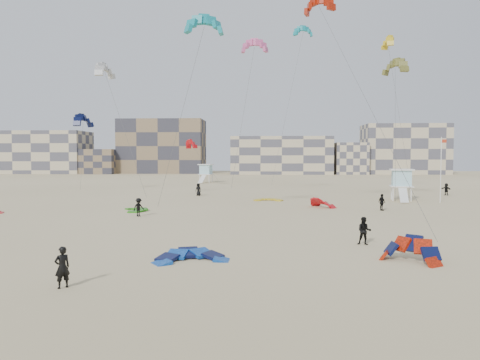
# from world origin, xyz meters

# --- Properties ---
(ground) EXTENTS (320.00, 320.00, 0.00)m
(ground) POSITION_xyz_m (0.00, 0.00, 0.00)
(ground) COLOR beige
(ground) RESTS_ON ground
(kite_ground_blue) EXTENTS (4.92, 5.07, 1.92)m
(kite_ground_blue) POSITION_xyz_m (0.90, 3.00, 0.00)
(kite_ground_blue) COLOR blue
(kite_ground_blue) RESTS_ON ground
(kite_ground_orange) EXTENTS (4.64, 4.64, 3.33)m
(kite_ground_orange) POSITION_xyz_m (13.18, 3.31, 0.00)
(kite_ground_orange) COLOR #FF2208
(kite_ground_orange) RESTS_ON ground
(kite_ground_green) EXTENTS (4.70, 4.57, 0.67)m
(kite_ground_green) POSITION_xyz_m (-8.91, 26.32, 0.00)
(kite_ground_green) COLOR #349915
(kite_ground_green) RESTS_ON ground
(kite_ground_red_far) EXTENTS (4.77, 4.73, 3.24)m
(kite_ground_red_far) POSITION_xyz_m (11.60, 30.96, 0.00)
(kite_ground_red_far) COLOR red
(kite_ground_red_far) RESTS_ON ground
(kite_ground_yellow) EXTENTS (3.69, 3.86, 0.60)m
(kite_ground_yellow) POSITION_xyz_m (5.44, 38.53, 0.00)
(kite_ground_yellow) COLOR gold
(kite_ground_yellow) RESTS_ON ground
(kitesurfer_main) EXTENTS (0.81, 0.80, 1.89)m
(kitesurfer_main) POSITION_xyz_m (-3.97, -2.81, 0.94)
(kitesurfer_main) COLOR black
(kitesurfer_main) RESTS_ON ground
(kitesurfer_b) EXTENTS (1.04, 0.89, 1.86)m
(kitesurfer_b) POSITION_xyz_m (11.69, 8.25, 0.93)
(kitesurfer_b) COLOR black
(kitesurfer_b) RESTS_ON ground
(kitesurfer_c) EXTENTS (1.26, 1.32, 1.80)m
(kitesurfer_c) POSITION_xyz_m (-7.29, 21.78, 0.90)
(kitesurfer_c) COLOR black
(kitesurfer_c) RESTS_ON ground
(kitesurfer_d) EXTENTS (0.81, 1.15, 1.81)m
(kitesurfer_d) POSITION_xyz_m (17.65, 28.00, 0.90)
(kitesurfer_d) COLOR black
(kitesurfer_d) RESTS_ON ground
(kitesurfer_e) EXTENTS (1.05, 0.86, 1.84)m
(kitesurfer_e) POSITION_xyz_m (-4.87, 45.51, 0.92)
(kitesurfer_e) COLOR black
(kitesurfer_e) RESTS_ON ground
(kitesurfer_f) EXTENTS (1.36, 1.71, 1.82)m
(kitesurfer_f) POSITION_xyz_m (32.09, 48.33, 0.91)
(kitesurfer_f) COLOR black
(kitesurfer_f) RESTS_ON ground
(kite_fly_teal_a) EXTENTS (6.82, 4.24, 18.11)m
(kite_fly_teal_a) POSITION_xyz_m (-0.56, 20.29, 17.81)
(kite_fly_teal_a) COLOR teal
(kite_fly_teal_a) RESTS_ON ground
(kite_fly_orange) EXTENTS (6.71, 24.55, 21.35)m
(kite_fly_orange) POSITION_xyz_m (10.54, 26.44, 21.36)
(kite_fly_orange) COLOR #FF2208
(kite_fly_orange) RESTS_ON ground
(kite_fly_grey) EXTENTS (8.27, 6.00, 16.79)m
(kite_fly_grey) POSITION_xyz_m (-15.27, 35.57, 16.51)
(kite_fly_grey) COLOR white
(kite_fly_grey) RESTS_ON ground
(kite_fly_pink) EXTENTS (5.41, 3.84, 21.52)m
(kite_fly_pink) POSITION_xyz_m (3.43, 44.14, 21.33)
(kite_fly_pink) COLOR pink
(kite_fly_pink) RESTS_ON ground
(kite_fly_olive) EXTENTS (4.94, 11.34, 17.21)m
(kite_fly_olive) POSITION_xyz_m (21.20, 36.86, 16.87)
(kite_fly_olive) COLOR olive
(kite_fly_olive) RESTS_ON ground
(kite_fly_yellow) EXTENTS (5.97, 3.55, 23.36)m
(kite_fly_yellow) POSITION_xyz_m (23.78, 50.93, 23.21)
(kite_fly_yellow) COLOR gold
(kite_fly_yellow) RESTS_ON ground
(kite_fly_navy) EXTENTS (5.26, 10.79, 12.00)m
(kite_fly_navy) POSITION_xyz_m (-24.42, 51.25, 11.42)
(kite_fly_navy) COLOR #0C0A40
(kite_fly_navy) RESTS_ON ground
(kite_fly_teal_b) EXTENTS (7.78, 8.95, 28.13)m
(kite_fly_teal_b) POSITION_xyz_m (11.69, 61.92, 27.94)
(kite_fly_teal_b) COLOR teal
(kite_fly_teal_b) RESTS_ON ground
(kite_fly_red) EXTENTS (8.78, 10.07, 8.31)m
(kite_fly_red) POSITION_xyz_m (-9.24, 66.18, 8.00)
(kite_fly_red) COLOR red
(kite_fly_red) RESTS_ON ground
(lifeguard_tower_near) EXTENTS (3.41, 5.96, 4.17)m
(lifeguard_tower_near) POSITION_xyz_m (23.04, 39.74, 2.07)
(lifeguard_tower_near) COLOR white
(lifeguard_tower_near) RESTS_ON ground
(lifeguard_tower_far) EXTENTS (3.38, 5.85, 4.07)m
(lifeguard_tower_far) POSITION_xyz_m (-8.08, 78.96, 2.02)
(lifeguard_tower_far) COLOR white
(lifeguard_tower_far) RESTS_ON ground
(flagpole) EXTENTS (0.67, 0.10, 8.28)m
(flagpole) POSITION_xyz_m (27.10, 36.96, 4.34)
(flagpole) COLOR white
(flagpole) RESTS_ON ground
(condo_west_a) EXTENTS (30.00, 15.00, 14.00)m
(condo_west_a) POSITION_xyz_m (-70.00, 130.00, 7.00)
(condo_west_a) COLOR #C3B38F
(condo_west_a) RESTS_ON ground
(condo_west_b) EXTENTS (28.00, 14.00, 18.00)m
(condo_west_b) POSITION_xyz_m (-30.00, 134.00, 9.00)
(condo_west_b) COLOR #7E684C
(condo_west_b) RESTS_ON ground
(condo_mid) EXTENTS (32.00, 16.00, 12.00)m
(condo_mid) POSITION_xyz_m (10.00, 130.00, 6.00)
(condo_mid) COLOR #C3B38F
(condo_mid) RESTS_ON ground
(condo_east) EXTENTS (26.00, 14.00, 16.00)m
(condo_east) POSITION_xyz_m (50.00, 132.00, 8.00)
(condo_east) COLOR #C3B38F
(condo_east) RESTS_ON ground
(condo_fill_left) EXTENTS (12.00, 10.00, 8.00)m
(condo_fill_left) POSITION_xyz_m (-50.00, 128.00, 4.00)
(condo_fill_left) COLOR #7E684C
(condo_fill_left) RESTS_ON ground
(condo_fill_right) EXTENTS (10.00, 10.00, 10.00)m
(condo_fill_right) POSITION_xyz_m (32.00, 128.00, 5.00)
(condo_fill_right) COLOR #C3B38F
(condo_fill_right) RESTS_ON ground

